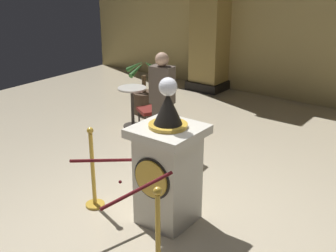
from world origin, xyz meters
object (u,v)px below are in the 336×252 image
(potted_palm_left, at_px, (144,97))
(cafe_table, at_px, (132,102))
(stanchion_near, at_px, (93,179))
(cafe_chair_red, at_px, (155,104))
(bystander_guest, at_px, (162,100))
(stanchion_far, at_px, (158,249))
(pedestal_clock, at_px, (168,167))

(potted_palm_left, height_order, cafe_table, potted_palm_left)
(stanchion_near, xyz_separation_m, cafe_chair_red, (-0.87, 2.30, 0.20))
(stanchion_near, height_order, bystander_guest, bystander_guest)
(stanchion_far, distance_m, cafe_chair_red, 3.72)
(bystander_guest, xyz_separation_m, cafe_chair_red, (-0.47, 0.39, -0.27))
(pedestal_clock, xyz_separation_m, cafe_chair_red, (-1.79, 2.01, -0.13))
(stanchion_near, xyz_separation_m, potted_palm_left, (-1.80, 3.13, -0.04))
(pedestal_clock, relative_size, bystander_guest, 1.09)
(pedestal_clock, bearing_deg, cafe_table, 138.69)
(stanchion_near, distance_m, bystander_guest, 2.00)
(pedestal_clock, distance_m, bystander_guest, 2.09)
(stanchion_far, height_order, bystander_guest, bystander_guest)
(potted_palm_left, relative_size, cafe_chair_red, 1.13)
(stanchion_near, bearing_deg, cafe_chair_red, 110.65)
(stanchion_far, xyz_separation_m, bystander_guest, (-1.87, 2.49, 0.49))
(bystander_guest, relative_size, cafe_table, 2.11)
(cafe_chair_red, bearing_deg, pedestal_clock, -48.24)
(stanchion_far, relative_size, bystander_guest, 0.64)
(stanchion_far, xyz_separation_m, cafe_table, (-2.93, 2.97, 0.12))
(bystander_guest, bearing_deg, potted_palm_left, 138.93)
(bystander_guest, bearing_deg, stanchion_near, -78.18)
(stanchion_near, bearing_deg, potted_palm_left, 119.94)
(stanchion_far, bearing_deg, potted_palm_left, 131.40)
(pedestal_clock, relative_size, potted_palm_left, 1.60)
(pedestal_clock, bearing_deg, potted_palm_left, 133.87)
(stanchion_near, distance_m, cafe_table, 2.79)
(potted_palm_left, xyz_separation_m, cafe_chair_red, (0.94, -0.83, 0.25))
(stanchion_near, xyz_separation_m, bystander_guest, (-0.40, 1.91, 0.47))
(stanchion_near, bearing_deg, bystander_guest, 101.82)
(bystander_guest, bearing_deg, cafe_table, 155.68)
(cafe_table, bearing_deg, potted_palm_left, 115.00)
(stanchion_far, height_order, cafe_chair_red, stanchion_far)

